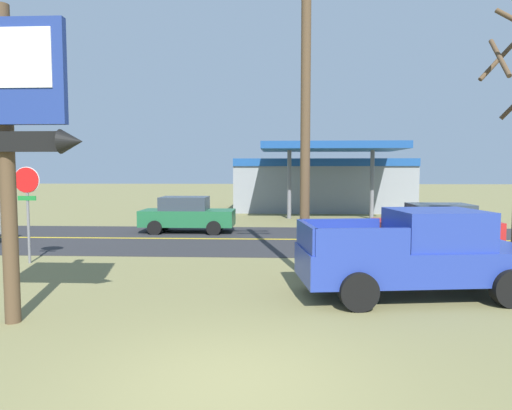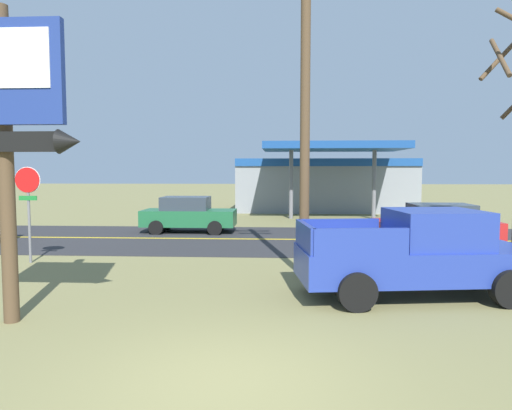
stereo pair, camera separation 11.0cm
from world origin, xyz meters
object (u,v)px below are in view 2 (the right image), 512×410
Objects in this scene: utility_pole at (305,93)px; car_red_near_lane at (437,226)px; motel_sign at (3,111)px; pickup_blue_parked_on_lawn at (418,254)px; stop_sign at (28,197)px; car_green_mid_lane at (188,214)px; gas_station at (324,183)px.

utility_pole reaches higher than car_red_near_lane.
motel_sign reaches higher than pickup_blue_parked_on_lawn.
motel_sign is 14.09m from car_red_near_lane.
motel_sign is at bearing -63.89° from stop_sign.
pickup_blue_parked_on_lawn is (2.46, -2.00, -3.91)m from utility_pole.
stop_sign is at bearing 171.63° from utility_pole.
car_green_mid_lane is (0.72, 12.79, -3.07)m from motel_sign.
car_green_mid_lane is (-4.87, 8.45, -4.05)m from utility_pole.
car_red_near_lane is at bearing 13.62° from stop_sign.
car_green_mid_lane is at bearing 157.88° from car_red_near_lane.
gas_station is 2.86× the size of car_red_near_lane.
stop_sign is (-2.73, 5.57, -1.88)m from motel_sign.
stop_sign is at bearing -115.57° from car_green_mid_lane.
car_green_mid_lane is at bearing 86.76° from motel_sign.
motel_sign is 1.38× the size of car_red_near_lane.
car_red_near_lane is at bearing 41.84° from utility_pole.
car_green_mid_lane is (-7.33, 10.44, -0.13)m from pickup_blue_parked_on_lawn.
stop_sign is 22.03m from gas_station.
utility_pole is (5.60, 4.35, 0.97)m from motel_sign.
motel_sign is at bearing -107.65° from gas_station.
stop_sign is 11.31m from pickup_blue_parked_on_lawn.
utility_pole is at bearing -60.01° from car_green_mid_lane.
car_green_mid_lane is at bearing -120.77° from gas_station.
motel_sign is 8.89m from pickup_blue_parked_on_lawn.
motel_sign is at bearing -163.74° from pickup_blue_parked_on_lawn.
pickup_blue_parked_on_lawn is 12.76m from car_green_mid_lane.
motel_sign is 13.18m from car_green_mid_lane.
pickup_blue_parked_on_lawn is (0.15, -22.51, -0.98)m from gas_station.
gas_station is 22.53m from pickup_blue_parked_on_lawn.
motel_sign is 0.48× the size of gas_station.
gas_station reaches higher than pickup_blue_parked_on_lawn.
motel_sign is at bearing -93.24° from car_green_mid_lane.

